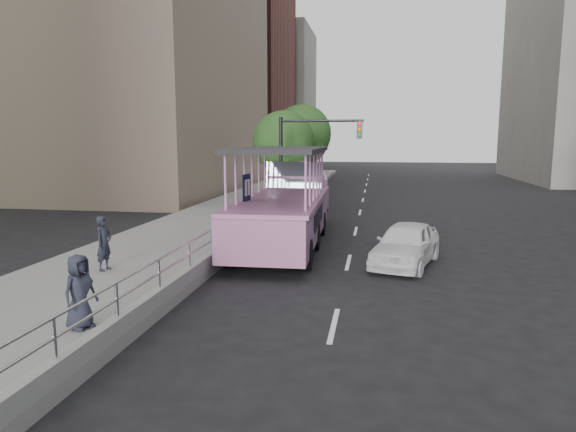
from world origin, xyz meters
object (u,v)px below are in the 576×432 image
(duck_boat, at_px, (287,207))
(pedestrian_near, at_px, (104,243))
(street_tree_far, at_px, (303,136))
(parking_sign, at_px, (247,205))
(street_tree_near, at_px, (285,144))
(traffic_signal, at_px, (304,152))
(car, at_px, (406,244))
(pedestrian_far, at_px, (80,292))

(duck_boat, xyz_separation_m, pedestrian_near, (-4.33, -6.51, -0.31))
(duck_boat, height_order, street_tree_far, street_tree_far)
(parking_sign, distance_m, street_tree_near, 11.53)
(parking_sign, xyz_separation_m, traffic_signal, (0.96, 7.91, 1.69))
(car, height_order, street_tree_near, street_tree_near)
(car, xyz_separation_m, pedestrian_far, (-6.90, -7.78, 0.36))
(traffic_signal, height_order, street_tree_far, street_tree_far)
(duck_boat, height_order, street_tree_near, street_tree_near)
(duck_boat, bearing_deg, parking_sign, -112.45)
(duck_boat, height_order, traffic_signal, traffic_signal)
(traffic_signal, xyz_separation_m, street_tree_near, (-1.60, 3.43, 0.32))
(pedestrian_near, height_order, street_tree_far, street_tree_far)
(pedestrian_far, height_order, street_tree_near, street_tree_near)
(traffic_signal, bearing_deg, pedestrian_far, -98.07)
(duck_boat, xyz_separation_m, street_tree_near, (-1.67, 8.83, 2.40))
(car, distance_m, street_tree_far, 19.29)
(street_tree_far, bearing_deg, street_tree_near, -91.91)
(pedestrian_near, distance_m, traffic_signal, 12.88)
(duck_boat, distance_m, street_tree_far, 15.19)
(car, xyz_separation_m, parking_sign, (-5.54, 0.64, 1.09))
(car, height_order, parking_sign, parking_sign)
(street_tree_near, relative_size, street_tree_far, 0.89)
(street_tree_near, bearing_deg, duck_boat, -79.30)
(car, height_order, pedestrian_near, pedestrian_near)
(pedestrian_far, distance_m, street_tree_far, 25.97)
(car, distance_m, traffic_signal, 10.09)
(street_tree_near, bearing_deg, car, -62.72)
(street_tree_near, bearing_deg, pedestrian_far, -92.08)
(car, distance_m, parking_sign, 5.69)
(street_tree_far, bearing_deg, car, -71.61)
(parking_sign, bearing_deg, car, -6.63)
(street_tree_far, bearing_deg, parking_sign, -88.56)
(pedestrian_far, bearing_deg, traffic_signal, 9.92)
(pedestrian_far, xyz_separation_m, traffic_signal, (2.32, 16.33, 2.43))
(traffic_signal, bearing_deg, car, -61.82)
(street_tree_near, xyz_separation_m, street_tree_far, (0.20, 6.00, 0.49))
(car, bearing_deg, pedestrian_near, -142.72)
(traffic_signal, bearing_deg, street_tree_far, 98.43)
(duck_boat, relative_size, car, 2.77)
(pedestrian_near, height_order, street_tree_near, street_tree_near)
(pedestrian_near, height_order, parking_sign, parking_sign)
(car, bearing_deg, parking_sign, -170.21)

